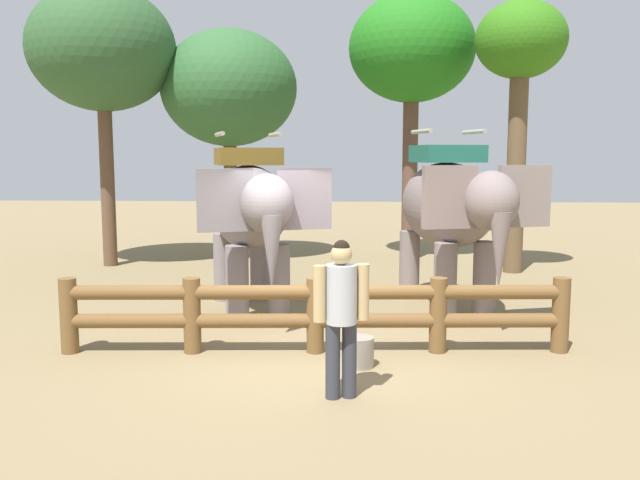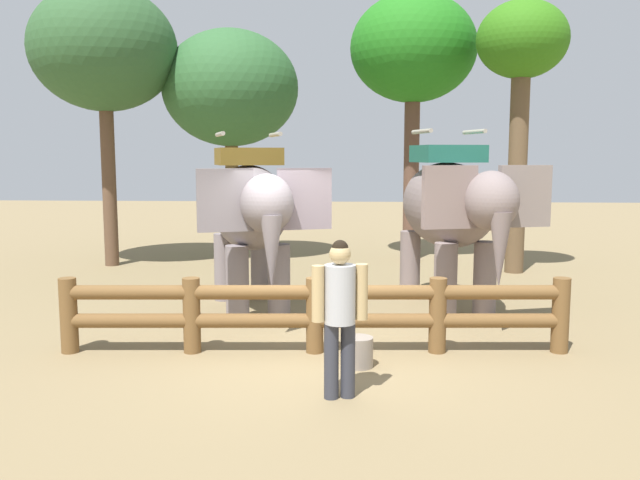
% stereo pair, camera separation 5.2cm
% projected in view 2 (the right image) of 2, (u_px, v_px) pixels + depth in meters
% --- Properties ---
extents(ground_plane, '(60.00, 60.00, 0.00)m').
position_uv_depth(ground_plane, '(315.00, 352.00, 9.26)').
color(ground_plane, olive).
extents(log_fence, '(7.04, 0.61, 1.05)m').
position_uv_depth(log_fence, '(315.00, 310.00, 9.19)').
color(log_fence, brown).
rests_on(log_fence, ground).
extents(elephant_near_left, '(2.54, 3.72, 3.12)m').
position_uv_depth(elephant_near_left, '(251.00, 212.00, 11.44)').
color(elephant_near_left, gray).
rests_on(elephant_near_left, ground).
extents(elephant_center, '(2.44, 3.79, 3.17)m').
position_uv_depth(elephant_center, '(452.00, 210.00, 11.60)').
color(elephant_center, gray).
rests_on(elephant_center, ground).
extents(tourist_woman_in_black, '(0.62, 0.43, 1.80)m').
position_uv_depth(tourist_woman_in_black, '(340.00, 307.00, 7.40)').
color(tourist_woman_in_black, '#31333D').
rests_on(tourist_woman_in_black, ground).
extents(tree_far_left, '(2.04, 2.04, 6.17)m').
position_uv_depth(tree_far_left, '(522.00, 54.00, 14.94)').
color(tree_far_left, brown).
rests_on(tree_far_left, ground).
extents(tree_back_center, '(3.48, 3.48, 6.73)m').
position_uv_depth(tree_back_center, '(104.00, 51.00, 15.89)').
color(tree_back_center, brown).
rests_on(tree_back_center, ground).
extents(tree_far_right, '(3.21, 3.21, 6.78)m').
position_uv_depth(tree_far_right, '(413.00, 51.00, 16.86)').
color(tree_far_right, brown).
rests_on(tree_far_right, ground).
extents(tree_deep_back, '(3.45, 3.45, 5.88)m').
position_uv_depth(tree_deep_back, '(231.00, 89.00, 16.91)').
color(tree_deep_back, brown).
rests_on(tree_deep_back, ground).
extents(feed_bucket, '(0.37, 0.37, 0.39)m').
position_uv_depth(feed_bucket, '(359.00, 352.00, 8.60)').
color(feed_bucket, gray).
rests_on(feed_bucket, ground).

